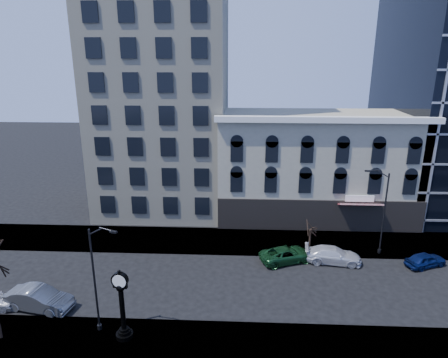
{
  "coord_description": "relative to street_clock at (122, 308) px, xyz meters",
  "views": [
    {
      "loc": [
        3.56,
        -29.22,
        18.5
      ],
      "look_at": [
        2.0,
        4.0,
        8.0
      ],
      "focal_mm": 32.0,
      "sensor_mm": 36.0,
      "label": 1
    }
  ],
  "objects": [
    {
      "name": "victorian_row",
      "position": [
        16.24,
        22.86,
        3.56
      ],
      "size": [
        22.6,
        11.19,
        12.5
      ],
      "color": "#A7A189",
      "rests_on": "ground"
    },
    {
      "name": "cream_tower",
      "position": [
        -1.88,
        25.85,
        16.88
      ],
      "size": [
        15.9,
        15.4,
        42.5
      ],
      "color": "beige",
      "rests_on": "ground"
    },
    {
      "name": "ground",
      "position": [
        4.23,
        6.97,
        -2.44
      ],
      "size": [
        160.0,
        160.0,
        0.0
      ],
      "primitive_type": "plane",
      "color": "black",
      "rests_on": "ground"
    },
    {
      "name": "sidewalk_far",
      "position": [
        4.23,
        14.97,
        -2.38
      ],
      "size": [
        160.0,
        6.0,
        0.12
      ],
      "primitive_type": "cube",
      "color": "gray",
      "rests_on": "ground"
    },
    {
      "name": "street_lamp_far",
      "position": [
        20.52,
        13.04,
        4.07
      ],
      "size": [
        2.19,
        0.5,
        8.47
      ],
      "rotation": [
        0.0,
        0.0,
        3.03
      ],
      "color": "black",
      "rests_on": "sidewalk_far"
    },
    {
      "name": "car_near_b",
      "position": [
        -7.36,
        2.96,
        -1.59
      ],
      "size": [
        5.41,
        2.72,
        1.7
      ],
      "primitive_type": "imported",
      "rotation": [
        0.0,
        0.0,
        1.38
      ],
      "color": "#595B60",
      "rests_on": "ground"
    },
    {
      "name": "car_far_b",
      "position": [
        16.29,
        11.12,
        -1.69
      ],
      "size": [
        5.35,
        2.7,
        1.49
      ],
      "primitive_type": "imported",
      "rotation": [
        0.0,
        0.0,
        1.45
      ],
      "color": "silver",
      "rests_on": "ground"
    },
    {
      "name": "bare_tree_far",
      "position": [
        14.5,
        13.34,
        0.27
      ],
      "size": [
        2.01,
        2.01,
        3.45
      ],
      "color": "black",
      "rests_on": "sidewalk_far"
    },
    {
      "name": "car_far_c",
      "position": [
        24.52,
        10.79,
        -1.79
      ],
      "size": [
        4.11,
        2.84,
        1.3
      ],
      "primitive_type": "imported",
      "rotation": [
        0.0,
        0.0,
        1.95
      ],
      "color": "#0C194C",
      "rests_on": "ground"
    },
    {
      "name": "sidewalk_near",
      "position": [
        4.23,
        -1.03,
        -2.38
      ],
      "size": [
        160.0,
        6.0,
        0.12
      ],
      "primitive_type": "cube",
      "color": "gray",
      "rests_on": "ground"
    },
    {
      "name": "street_lamp_near",
      "position": [
        -1.41,
        0.51,
        3.77
      ],
      "size": [
        2.02,
        0.87,
        8.07
      ],
      "rotation": [
        0.0,
        0.0,
        -0.33
      ],
      "color": "black",
      "rests_on": "sidewalk_near"
    },
    {
      "name": "street_clock",
      "position": [
        0.0,
        0.0,
        0.0
      ],
      "size": [
        1.16,
        1.16,
        5.13
      ],
      "rotation": [
        0.0,
        0.0,
        -0.13
      ],
      "color": "black",
      "rests_on": "sidewalk_near"
    },
    {
      "name": "car_far_a",
      "position": [
        12.02,
        11.1,
        -1.75
      ],
      "size": [
        5.47,
        3.95,
        1.38
      ],
      "primitive_type": "imported",
      "rotation": [
        0.0,
        0.0,
        1.94
      ],
      "color": "#143F1E",
      "rests_on": "ground"
    }
  ]
}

